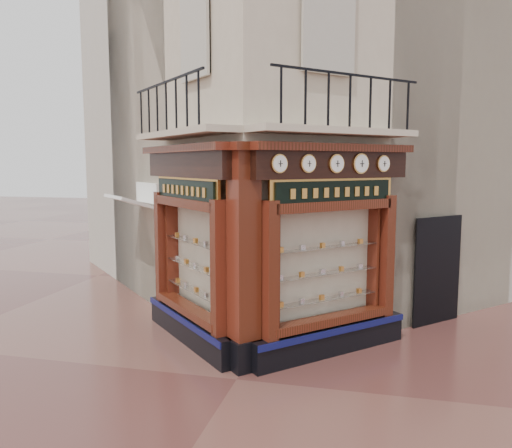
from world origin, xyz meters
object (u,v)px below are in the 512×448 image
(corner_pilaster, at_px, (244,260))
(signboard_left, at_px, (185,190))
(clock_c, at_px, (336,164))
(clock_d, at_px, (361,164))
(signboard_right, at_px, (335,192))
(clock_b, at_px, (308,164))
(clock_a, at_px, (279,164))
(awning, at_px, (133,307))
(clock_e, at_px, (383,164))

(corner_pilaster, distance_m, signboard_left, 2.12)
(clock_c, bearing_deg, signboard_left, 132.63)
(clock_d, height_order, signboard_left, clock_d)
(signboard_left, height_order, signboard_right, signboard_right)
(clock_c, height_order, clock_d, clock_d)
(clock_b, distance_m, signboard_left, 2.62)
(clock_a, height_order, signboard_left, clock_a)
(clock_a, distance_m, signboard_right, 1.41)
(clock_d, bearing_deg, signboard_right, 168.19)
(awning, xyz_separation_m, signboard_right, (5.17, -1.98, 3.10))
(clock_d, bearing_deg, clock_b, 180.00)
(clock_d, bearing_deg, signboard_left, 140.01)
(corner_pilaster, relative_size, clock_b, 12.42)
(clock_d, bearing_deg, awning, 118.27)
(clock_b, height_order, awning, clock_b)
(clock_a, height_order, signboard_right, clock_a)
(clock_d, xyz_separation_m, awning, (-5.62, 1.69, -3.62))
(awning, distance_m, signboard_right, 6.34)
(signboard_right, bearing_deg, signboard_left, 135.00)
(clock_b, xyz_separation_m, signboard_left, (-2.51, 0.57, -0.52))
(signboard_left, bearing_deg, clock_e, -124.41)
(signboard_right, bearing_deg, awning, 113.99)
(clock_d, xyz_separation_m, signboard_right, (-0.45, -0.30, -0.52))
(clock_b, distance_m, clock_c, 0.64)
(clock_a, height_order, clock_c, clock_c)
(corner_pilaster, bearing_deg, clock_c, -14.20)
(clock_b, bearing_deg, clock_a, 180.00)
(awning, bearing_deg, corner_pilaster, -173.98)
(corner_pilaster, distance_m, signboard_right, 2.12)
(clock_a, height_order, clock_d, clock_d)
(awning, relative_size, signboard_right, 0.74)
(clock_e, bearing_deg, clock_a, -180.00)
(corner_pilaster, height_order, clock_c, corner_pilaster)
(corner_pilaster, bearing_deg, clock_e, -8.49)
(corner_pilaster, xyz_separation_m, clock_d, (1.91, 1.31, 1.67))
(clock_c, height_order, signboard_right, clock_c)
(signboard_left, relative_size, signboard_right, 0.99)
(awning, distance_m, signboard_left, 4.31)
(clock_c, relative_size, signboard_left, 0.17)
(clock_b, relative_size, clock_c, 0.94)
(clock_b, distance_m, signboard_right, 0.88)
(awning, height_order, signboard_left, signboard_left)
(clock_d, xyz_separation_m, signboard_left, (-3.37, -0.30, -0.52))
(corner_pilaster, bearing_deg, signboard_left, 100.25)
(clock_a, distance_m, signboard_left, 2.36)
(clock_e, bearing_deg, clock_d, -180.00)
(signboard_right, bearing_deg, clock_e, -5.68)
(signboard_right, bearing_deg, corner_pilaster, 169.75)
(clock_a, relative_size, clock_c, 0.94)
(clock_c, bearing_deg, corner_pilaster, 165.80)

